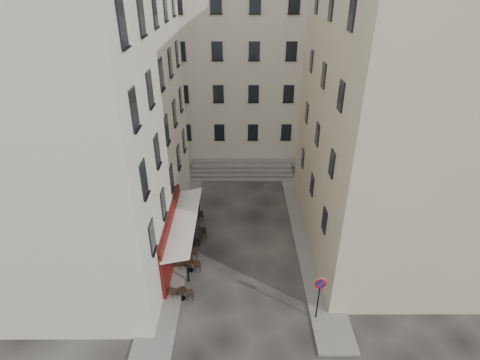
{
  "coord_description": "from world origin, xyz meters",
  "views": [
    {
      "loc": [
        -0.28,
        -17.5,
        15.94
      ],
      "look_at": [
        -0.19,
        4.0,
        4.1
      ],
      "focal_mm": 28.0,
      "sensor_mm": 36.0,
      "label": 1
    }
  ],
  "objects_px": {
    "no_parking_sign": "(319,291)",
    "bistro_table_b": "(190,265)",
    "pedestrian": "(196,234)",
    "bistro_table_a": "(182,293)"
  },
  "relations": [
    {
      "from": "no_parking_sign",
      "to": "bistro_table_b",
      "type": "height_order",
      "value": "no_parking_sign"
    },
    {
      "from": "no_parking_sign",
      "to": "bistro_table_b",
      "type": "relative_size",
      "value": 2.16
    },
    {
      "from": "no_parking_sign",
      "to": "pedestrian",
      "type": "height_order",
      "value": "no_parking_sign"
    },
    {
      "from": "no_parking_sign",
      "to": "pedestrian",
      "type": "relative_size",
      "value": 1.5
    },
    {
      "from": "no_parking_sign",
      "to": "bistro_table_a",
      "type": "height_order",
      "value": "no_parking_sign"
    },
    {
      "from": "bistro_table_b",
      "to": "pedestrian",
      "type": "xyz_separation_m",
      "value": [
        0.14,
        2.38,
        0.47
      ]
    },
    {
      "from": "bistro_table_a",
      "to": "pedestrian",
      "type": "relative_size",
      "value": 0.65
    },
    {
      "from": "no_parking_sign",
      "to": "bistro_table_b",
      "type": "distance_m",
      "value": 8.07
    },
    {
      "from": "no_parking_sign",
      "to": "pedestrian",
      "type": "distance_m",
      "value": 9.24
    },
    {
      "from": "pedestrian",
      "to": "bistro_table_a",
      "type": "bearing_deg",
      "value": 76.14
    }
  ]
}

